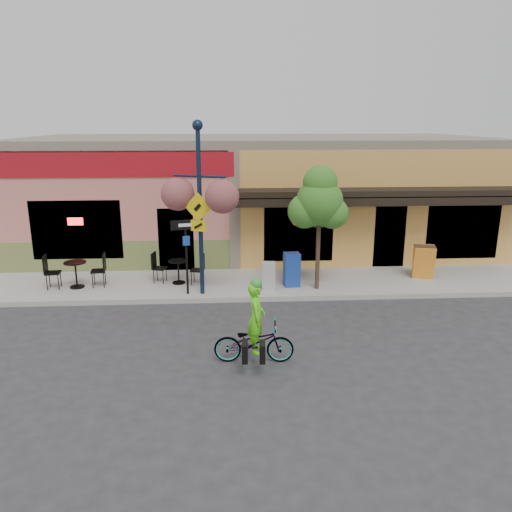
{
  "coord_description": "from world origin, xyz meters",
  "views": [
    {
      "loc": [
        -1.25,
        -13.23,
        5.18
      ],
      "look_at": [
        -0.44,
        0.5,
        1.4
      ],
      "focal_mm": 35.0,
      "sensor_mm": 36.0,
      "label": 1
    }
  ],
  "objects": [
    {
      "name": "ground",
      "position": [
        0.0,
        0.0,
        0.0
      ],
      "size": [
        90.0,
        90.0,
        0.0
      ],
      "primitive_type": "plane",
      "color": "#2D2D30",
      "rests_on": "ground"
    },
    {
      "name": "sidewalk",
      "position": [
        0.0,
        2.0,
        0.07
      ],
      "size": [
        24.0,
        3.0,
        0.15
      ],
      "primitive_type": "cube",
      "color": "#9E9B93",
      "rests_on": "ground"
    },
    {
      "name": "street_tree",
      "position": [
        1.47,
        1.16,
        2.05
      ],
      "size": [
        1.67,
        1.67,
        3.8
      ],
      "primitive_type": null,
      "rotation": [
        0.0,
        0.0,
        0.14
      ],
      "color": "#3D7A26",
      "rests_on": "sidewalk"
    },
    {
      "name": "newspaper_box_grey",
      "position": [
        -0.01,
        1.18,
        0.57
      ],
      "size": [
        0.42,
        0.38,
        0.85
      ],
      "primitive_type": null,
      "rotation": [
        0.0,
        0.0,
        -0.07
      ],
      "color": "#ABABAB",
      "rests_on": "sidewalk"
    },
    {
      "name": "cafe_set_left",
      "position": [
        -5.93,
        1.71,
        0.69
      ],
      "size": [
        1.86,
        1.05,
        1.07
      ],
      "primitive_type": null,
      "rotation": [
        0.0,
        0.0,
        0.09
      ],
      "color": "black",
      "rests_on": "sidewalk"
    },
    {
      "name": "cyclist_rider",
      "position": [
        -0.66,
        -3.22,
        0.79
      ],
      "size": [
        0.41,
        0.6,
        1.58
      ],
      "primitive_type": "imported",
      "rotation": [
        0.0,
        0.0,
        1.51
      ],
      "color": "#5DED18",
      "rests_on": "ground"
    },
    {
      "name": "cafe_set_right",
      "position": [
        -2.82,
        1.94,
        0.64
      ],
      "size": [
        1.78,
        1.15,
        0.98
      ],
      "primitive_type": null,
      "rotation": [
        0.0,
        0.0,
        -0.22
      ],
      "color": "black",
      "rests_on": "sidewalk"
    },
    {
      "name": "building",
      "position": [
        0.0,
        7.5,
        2.25
      ],
      "size": [
        18.2,
        8.2,
        4.5
      ],
      "primitive_type": null,
      "color": "#CC7164",
      "rests_on": "ground"
    },
    {
      "name": "one_way_sign",
      "position": [
        -2.46,
        0.92,
        1.27
      ],
      "size": [
        0.88,
        0.38,
        2.25
      ],
      "primitive_type": null,
      "rotation": [
        0.0,
        0.0,
        0.24
      ],
      "color": "black",
      "rests_on": "sidewalk"
    },
    {
      "name": "lamp_post",
      "position": [
        -2.02,
        0.93,
        2.67
      ],
      "size": [
        1.73,
        1.21,
        5.04
      ],
      "primitive_type": null,
      "rotation": [
        0.0,
        0.0,
        -0.4
      ],
      "color": "#111E36",
      "rests_on": "sidewalk"
    },
    {
      "name": "newspaper_box_blue",
      "position": [
        0.73,
        1.48,
        0.68
      ],
      "size": [
        0.51,
        0.46,
        1.05
      ],
      "primitive_type": null,
      "rotation": [
        0.0,
        0.0,
        0.09
      ],
      "color": "#193B9A",
      "rests_on": "sidewalk"
    },
    {
      "name": "sandwich_board",
      "position": [
        5.07,
        1.83,
        0.7
      ],
      "size": [
        0.76,
        0.63,
        1.09
      ],
      "primitive_type": null,
      "rotation": [
        0.0,
        0.0,
        -0.26
      ],
      "color": "orange",
      "rests_on": "sidewalk"
    },
    {
      "name": "curb",
      "position": [
        0.0,
        0.55,
        0.07
      ],
      "size": [
        24.0,
        0.12,
        0.15
      ],
      "primitive_type": "cube",
      "color": "#A8A59E",
      "rests_on": "ground"
    },
    {
      "name": "bicycle",
      "position": [
        -0.71,
        -3.22,
        0.46
      ],
      "size": [
        1.78,
        0.71,
        0.92
      ],
      "primitive_type": "imported",
      "rotation": [
        0.0,
        0.0,
        1.51
      ],
      "color": "maroon",
      "rests_on": "ground"
    }
  ]
}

